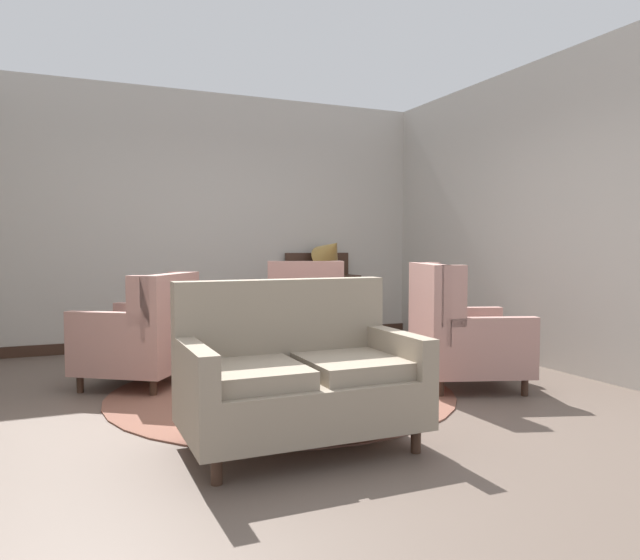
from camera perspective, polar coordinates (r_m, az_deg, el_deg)
name	(u,v)px	position (r m, az deg, el deg)	size (l,w,h in m)	color
ground	(296,402)	(4.64, -2.35, -11.58)	(8.19, 8.19, 0.00)	brown
wall_back	(207,220)	(7.30, -10.77, 5.69)	(5.64, 0.08, 3.01)	#BCB7AD
wall_right	(505,216)	(6.69, 17.27, 5.83)	(0.08, 4.10, 3.01)	#BCB7AD
baseboard_back	(209,340)	(7.32, -10.55, -5.64)	(5.48, 0.03, 0.12)	#382319
area_rug	(282,392)	(4.91, -3.64, -10.67)	(2.76, 2.76, 0.01)	brown
coffee_table	(298,345)	(4.80, -2.14, -6.21)	(0.97, 0.97, 0.47)	#382319
porcelain_vase	(291,317)	(4.75, -2.82, -3.57)	(0.15, 0.15, 0.34)	brown
settee	(298,378)	(3.57, -2.13, -9.33)	(1.37, 0.81, 0.98)	gray
armchair_near_window	(144,337)	(5.29, -16.47, -5.21)	(1.13, 1.14, 0.96)	tan
armchair_foreground_right	(304,318)	(6.28, -1.56, -3.64)	(1.00, 1.10, 1.04)	tan
armchair_back_corner	(458,335)	(5.18, 13.11, -5.18)	(1.08, 1.09, 1.04)	tan
sideboard	(323,303)	(7.48, 0.27, -2.18)	(0.87, 0.41, 1.10)	#382319
gramophone	(330,254)	(7.38, 0.93, 2.55)	(0.44, 0.54, 0.56)	#382319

